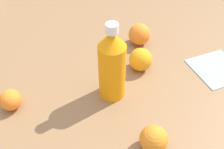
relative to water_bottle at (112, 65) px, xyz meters
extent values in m
plane|color=olive|center=(-0.02, -0.03, -0.12)|extent=(2.40, 2.40, 0.00)
cylinder|color=orange|center=(0.00, 0.00, -0.02)|extent=(0.08, 0.08, 0.18)
cone|color=orange|center=(0.00, 0.00, 0.09)|extent=(0.08, 0.08, 0.04)
cylinder|color=white|center=(0.00, 0.00, 0.12)|extent=(0.03, 0.03, 0.03)
sphere|color=orange|center=(-0.15, -0.26, -0.08)|extent=(0.06, 0.06, 0.06)
sphere|color=orange|center=(0.21, -0.05, -0.08)|extent=(0.07, 0.07, 0.07)
sphere|color=orange|center=(-0.13, 0.25, -0.08)|extent=(0.08, 0.08, 0.08)
sphere|color=orange|center=(-0.02, 0.15, -0.08)|extent=(0.08, 0.08, 0.08)
cube|color=#99BFD8|center=(0.16, 0.35, -0.11)|extent=(0.21, 0.20, 0.01)
camera|label=1|loc=(0.42, -0.37, 0.49)|focal=41.84mm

